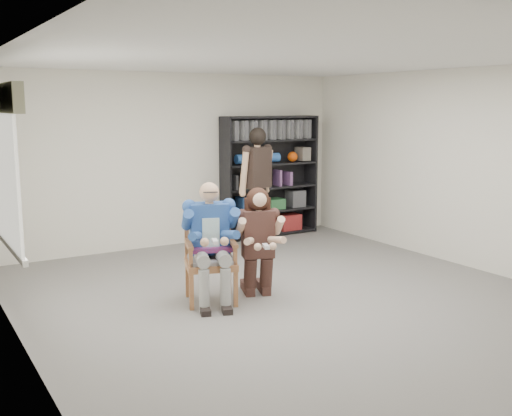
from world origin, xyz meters
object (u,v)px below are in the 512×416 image
kneeling_woman (259,244)px  seated_man (210,243)px  armchair (211,256)px  bookshelf (270,176)px  standing_man (257,190)px

kneeling_woman → seated_man: bearing=-172.4°
armchair → bookshelf: 3.79m
armchair → standing_man: size_ratio=0.57×
kneeling_woman → bookshelf: bookshelf is taller
kneeling_woman → bookshelf: bearing=74.7°
seated_man → bookshelf: (2.56, 2.75, 0.34)m
seated_man → bookshelf: 3.77m
armchair → seated_man: bearing=0.0°
seated_man → armchair: bearing=0.0°
armchair → seated_man: 0.16m
armchair → bookshelf: (2.56, 2.75, 0.50)m
armchair → seated_man: (0.00, 0.00, 0.16)m
bookshelf → standing_man: size_ratio=1.09×
armchair → kneeling_woman: bearing=7.6°
kneeling_woman → bookshelf: size_ratio=0.62×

